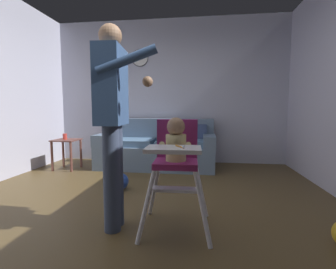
# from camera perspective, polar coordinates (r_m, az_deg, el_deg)

# --- Properties ---
(ground) EXTENTS (6.05, 6.71, 0.10)m
(ground) POSITION_cam_1_polar(r_m,az_deg,el_deg) (2.58, -7.71, -19.03)
(ground) COLOR brown
(wall_far) EXTENTS (5.25, 0.06, 2.76)m
(wall_far) POSITION_cam_1_polar(r_m,az_deg,el_deg) (4.90, 0.21, 9.90)
(wall_far) COLOR silver
(wall_far) RESTS_ON ground
(couch) EXTENTS (2.06, 0.86, 0.86)m
(couch) POSITION_cam_1_polar(r_m,az_deg,el_deg) (4.45, -2.56, -3.28)
(couch) COLOR slate
(couch) RESTS_ON ground
(high_chair) EXTENTS (0.63, 0.74, 0.97)m
(high_chair) POSITION_cam_1_polar(r_m,az_deg,el_deg) (2.08, 1.89, -4.07)
(high_chair) COLOR white
(high_chair) RESTS_ON ground
(adult_standing) EXTENTS (0.54, 0.50, 1.73)m
(adult_standing) POSITION_cam_1_polar(r_m,az_deg,el_deg) (2.13, -12.68, 4.28)
(adult_standing) COLOR #3C4964
(adult_standing) RESTS_ON ground
(toy_ball) EXTENTS (0.22, 0.22, 0.22)m
(toy_ball) POSITION_cam_1_polar(r_m,az_deg,el_deg) (3.29, -11.03, -10.61)
(toy_ball) COLOR #284CB7
(toy_ball) RESTS_ON ground
(side_table) EXTENTS (0.40, 0.40, 0.52)m
(side_table) POSITION_cam_1_polar(r_m,az_deg,el_deg) (4.61, -22.47, -2.78)
(side_table) COLOR brown
(side_table) RESTS_ON ground
(sippy_cup) EXTENTS (0.07, 0.07, 0.10)m
(sippy_cup) POSITION_cam_1_polar(r_m,az_deg,el_deg) (4.60, -22.82, -0.43)
(sippy_cup) COLOR #D13D33
(sippy_cup) RESTS_ON side_table
(wall_clock) EXTENTS (0.33, 0.04, 0.33)m
(wall_clock) POSITION_cam_1_polar(r_m,az_deg,el_deg) (5.05, -6.55, 17.25)
(wall_clock) COLOR white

